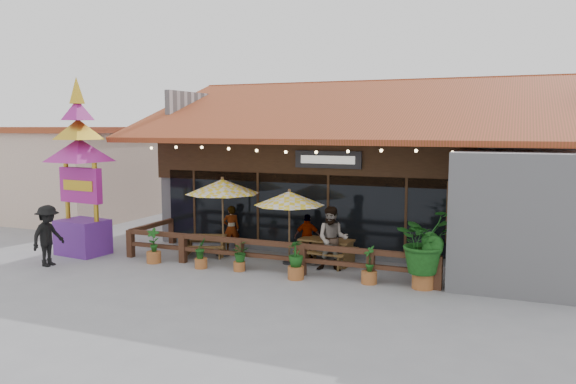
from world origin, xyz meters
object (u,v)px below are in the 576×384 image
at_px(picnic_table_left, 205,242).
at_px(pedestrian, 48,236).
at_px(umbrella_right, 289,199).
at_px(picnic_table_right, 326,247).
at_px(thai_sign_tower, 79,155).
at_px(tropical_plant, 424,243).
at_px(umbrella_left, 222,187).

bearing_deg(picnic_table_left, pedestrian, -141.05).
bearing_deg(umbrella_right, picnic_table_right, 19.86).
bearing_deg(picnic_table_left, thai_sign_tower, -160.76).
xyz_separation_m(picnic_table_left, tropical_plant, (7.28, -1.12, 0.77)).
xyz_separation_m(umbrella_left, umbrella_right, (2.45, -0.21, -0.24)).
height_order(umbrella_left, pedestrian, umbrella_left).
bearing_deg(picnic_table_right, umbrella_right, -160.14).
xyz_separation_m(umbrella_right, thai_sign_tower, (-6.87, -1.40, 1.28)).
distance_m(umbrella_right, picnic_table_right, 1.90).
xyz_separation_m(umbrella_left, picnic_table_left, (-0.55, -0.25, -1.84)).
xyz_separation_m(umbrella_right, tropical_plant, (4.28, -1.17, -0.82)).
xyz_separation_m(thai_sign_tower, pedestrian, (0.16, -1.65, -2.39)).
height_order(umbrella_left, umbrella_right, umbrella_left).
distance_m(picnic_table_right, thai_sign_tower, 8.62).
bearing_deg(picnic_table_left, umbrella_left, 24.49).
bearing_deg(umbrella_right, thai_sign_tower, -168.53).
height_order(umbrella_left, picnic_table_left, umbrella_left).
height_order(thai_sign_tower, pedestrian, thai_sign_tower).
xyz_separation_m(picnic_table_left, picnic_table_right, (4.08, 0.43, 0.08)).
relative_size(umbrella_left, tropical_plant, 1.31).
bearing_deg(tropical_plant, picnic_table_right, 154.08).
bearing_deg(thai_sign_tower, umbrella_left, 19.92).
distance_m(picnic_table_left, pedestrian, 4.81).
relative_size(umbrella_left, picnic_table_right, 1.60).
distance_m(picnic_table_left, tropical_plant, 7.40).
distance_m(umbrella_right, picnic_table_left, 3.39).
bearing_deg(tropical_plant, pedestrian, -170.29).
relative_size(picnic_table_left, pedestrian, 0.92).
distance_m(picnic_table_right, tropical_plant, 3.63).
height_order(umbrella_right, picnic_table_left, umbrella_right).
xyz_separation_m(umbrella_left, tropical_plant, (6.73, -1.38, -1.06)).
bearing_deg(picnic_table_right, picnic_table_left, -173.96).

